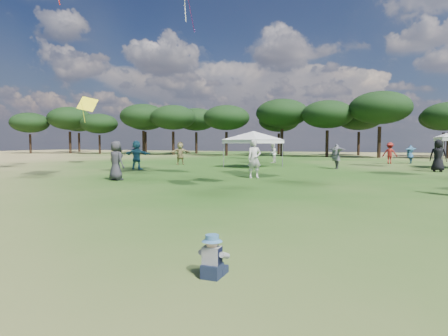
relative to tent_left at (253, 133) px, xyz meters
The scene contains 4 objects.
tree_line 25.77m from the tent_left, 72.32° to the left, with size 108.78×17.63×7.77m.
tent_left is the anchor object (origin of this frame).
toddler 21.78m from the tent_left, 74.54° to the right, with size 0.36×0.41×0.56m.
festival_crowd 5.29m from the tent_left, ahead, with size 29.97×21.96×1.91m.
Camera 1 is at (2.24, -2.21, 1.73)m, focal length 30.00 mm.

